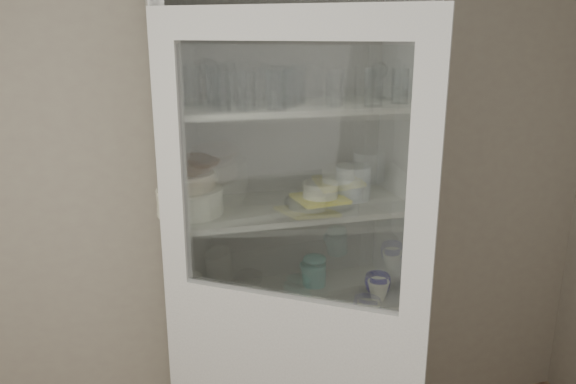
{
  "coord_description": "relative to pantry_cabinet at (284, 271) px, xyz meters",
  "views": [
    {
      "loc": [
        -0.36,
        -0.8,
        1.93
      ],
      "look_at": [
        0.2,
        1.27,
        1.31
      ],
      "focal_mm": 35.0,
      "sensor_mm": 36.0,
      "label": 1
    }
  ],
  "objects": [
    {
      "name": "measuring_cups",
      "position": [
        -0.3,
        -0.12,
        -0.06
      ],
      "size": [
        0.1,
        0.1,
        0.04
      ],
      "primitive_type": "cylinder",
      "color": "#ACABAC",
      "rests_on": "shelf_mugs"
    },
    {
      "name": "goblet_3",
      "position": [
        0.41,
        0.02,
        0.8
      ],
      "size": [
        0.07,
        0.07,
        0.16
      ],
      "primitive_type": null,
      "color": "silver",
      "rests_on": "shelf_glass"
    },
    {
      "name": "tumbler_3",
      "position": [
        -0.08,
        -0.22,
        0.79
      ],
      "size": [
        0.08,
        0.08,
        0.14
      ],
      "primitive_type": "cylinder",
      "rotation": [
        0.0,
        0.0,
        -0.13
      ],
      "color": "silver",
      "rests_on": "shelf_glass"
    },
    {
      "name": "white_ramekin",
      "position": [
        0.12,
        -0.1,
        0.38
      ],
      "size": [
        0.17,
        0.17,
        0.06
      ],
      "primitive_type": "cylinder",
      "rotation": [
        0.0,
        0.0,
        -0.25
      ],
      "color": "white",
      "rests_on": "yellow_trivet"
    },
    {
      "name": "goblet_0",
      "position": [
        -0.29,
        0.06,
        0.81
      ],
      "size": [
        0.08,
        0.08,
        0.18
      ],
      "primitive_type": null,
      "color": "silver",
      "rests_on": "shelf_glass"
    },
    {
      "name": "tumbler_8",
      "position": [
        -0.27,
        -0.08,
        0.8
      ],
      "size": [
        0.1,
        0.1,
        0.15
      ],
      "primitive_type": "cylinder",
      "rotation": [
        0.0,
        0.0,
        -0.39
      ],
      "color": "silver",
      "rests_on": "shelf_glass"
    },
    {
      "name": "teal_jar",
      "position": [
        0.13,
        -0.0,
        -0.02
      ],
      "size": [
        0.1,
        0.1,
        0.12
      ],
      "color": "teal",
      "rests_on": "shelf_mugs"
    },
    {
      "name": "tumbler_7",
      "position": [
        -0.36,
        -0.05,
        0.79
      ],
      "size": [
        0.09,
        0.09,
        0.15
      ],
      "primitive_type": "cylinder",
      "rotation": [
        0.0,
        0.0,
        -0.22
      ],
      "color": "silver",
      "rests_on": "shelf_glass"
    },
    {
      "name": "goblet_2",
      "position": [
        -0.01,
        0.04,
        0.8
      ],
      "size": [
        0.07,
        0.07,
        0.15
      ],
      "primitive_type": null,
      "color": "silver",
      "rests_on": "shelf_glass"
    },
    {
      "name": "plate_stack_back",
      "position": [
        -0.37,
        0.04,
        0.38
      ],
      "size": [
        0.21,
        0.21,
        0.11
      ],
      "primitive_type": "cylinder",
      "color": "white",
      "rests_on": "shelf_plates"
    },
    {
      "name": "cupboard_door",
      "position": [
        -0.13,
        -0.54,
        -0.07
      ],
      "size": [
        0.76,
        0.54,
        2.0
      ],
      "rotation": [
        0.0,
        0.0,
        -0.6
      ],
      "color": "silver",
      "rests_on": "floor"
    },
    {
      "name": "tumbler_11",
      "position": [
        0.02,
        -0.09,
        0.78
      ],
      "size": [
        0.07,
        0.07,
        0.13
      ],
      "primitive_type": "cylinder",
      "rotation": [
        0.0,
        0.0,
        0.08
      ],
      "color": "silver",
      "rests_on": "shelf_glass"
    },
    {
      "name": "tumbler_2",
      "position": [
        -0.04,
        -0.19,
        0.79
      ],
      "size": [
        0.08,
        0.08,
        0.14
      ],
      "primitive_type": "cylinder",
      "rotation": [
        0.0,
        0.0,
        0.24
      ],
      "color": "silver",
      "rests_on": "shelf_glass"
    },
    {
      "name": "cream_bowl",
      "position": [
        -0.39,
        -0.09,
        0.45
      ],
      "size": [
        0.21,
        0.21,
        0.06
      ],
      "primitive_type": "cylinder",
      "rotation": [
        0.0,
        0.0,
        0.08
      ],
      "color": "beige",
      "rests_on": "plate_stack_front"
    },
    {
      "name": "grey_bowl_stack",
      "position": [
        0.27,
        -0.07,
        0.39
      ],
      "size": [
        0.14,
        0.14,
        0.14
      ],
      "primitive_type": "cylinder",
      "color": "silver",
      "rests_on": "shelf_plates"
    },
    {
      "name": "cream_dish",
      "position": [
        -0.28,
        -0.07,
        -0.44
      ],
      "size": [
        0.3,
        0.3,
        0.08
      ],
      "primitive_type": "imported",
      "rotation": [
        0.0,
        0.0,
        0.28
      ],
      "color": "beige",
      "rests_on": "shelf_bot"
    },
    {
      "name": "mug_white",
      "position": [
        0.35,
        -0.21,
        -0.04
      ],
      "size": [
        0.09,
        0.09,
        0.08
      ],
      "primitive_type": "imported",
      "rotation": [
        0.0,
        0.0,
        -0.03
      ],
      "color": "white",
      "rests_on": "shelf_mugs"
    },
    {
      "name": "tumbler_1",
      "position": [
        -0.19,
        -0.22,
        0.79
      ],
      "size": [
        0.09,
        0.09,
        0.14
      ],
      "primitive_type": "cylinder",
      "rotation": [
        0.0,
        0.0,
        0.43
      ],
      "color": "silver",
      "rests_on": "shelf_glass"
    },
    {
      "name": "goblet_1",
      "position": [
        -0.06,
        0.06,
        0.8
      ],
      "size": [
        0.07,
        0.07,
        0.16
      ],
      "primitive_type": null,
      "color": "silver",
      "rests_on": "shelf_glass"
    },
    {
      "name": "pantry_cabinet",
      "position": [
        0.0,
        0.0,
        0.0
      ],
      "size": [
        1.0,
        0.45,
        2.1
      ],
      "color": "silver",
      "rests_on": "floor"
    },
    {
      "name": "white_canister",
      "position": [
        -0.41,
        -0.05,
        -0.02
      ],
      "size": [
        0.12,
        0.12,
        0.13
      ],
      "primitive_type": "cylinder",
      "rotation": [
        0.0,
        0.0,
        -0.13
      ],
      "color": "white",
      "rests_on": "shelf_mugs"
    },
    {
      "name": "tumbler_10",
      "position": [
        0.03,
        -0.08,
        0.79
      ],
      "size": [
        0.08,
        0.08,
        0.15
      ],
      "primitive_type": "cylinder",
      "rotation": [
        0.0,
        0.0,
        0.08
      ],
      "color": "silver",
      "rests_on": "shelf_glass"
    },
    {
      "name": "wall_back",
      "position": [
        -0.2,
        0.16,
        0.36
      ],
      "size": [
        3.6,
        0.02,
        2.6
      ],
      "primitive_type": "cube",
      "color": "gray",
      "rests_on": "ground"
    },
    {
      "name": "yellow_trivet",
      "position": [
        0.12,
        -0.1,
        0.34
      ],
      "size": [
        0.21,
        0.21,
        0.01
      ],
      "primitive_type": "cube",
      "rotation": [
        0.0,
        0.0,
        0.12
      ],
      "color": "yellow",
      "rests_on": "glass_platter"
    },
    {
      "name": "tin_box",
      "position": [
        0.14,
        -0.08,
        -0.45
      ],
      "size": [
        0.24,
        0.21,
        0.06
      ],
      "primitive_type": "cube",
      "rotation": [
        0.0,
        0.0,
        0.39
      ],
      "color": "gray",
      "rests_on": "shelf_bot"
    },
    {
      "name": "plate_stack_front",
      "position": [
        -0.39,
        -0.09,
        0.37
      ],
      "size": [
        0.25,
        0.25,
        0.1
      ],
      "primitive_type": "cylinder",
      "color": "white",
      "rests_on": "shelf_plates"
    },
    {
      "name": "terracotta_bowl",
      "position": [
        -0.39,
        -0.09,
        0.51
      ],
      "size": [
        0.28,
        0.28,
        0.05
      ],
      "primitive_type": "imported",
      "rotation": [
        0.0,
        0.0,
        0.36
      ],
      "color": "#492C12",
      "rests_on": "cream_bowl"
    },
    {
      "name": "mug_blue",
      "position": [
        0.37,
        -0.16,
        -0.04
      ],
      "size": [
        0.14,
        0.14,
        0.09
      ],
      "primitive_type": "imported",
      "rotation": [
        0.0,
        0.0,
        0.33
      ],
      "color": "navy",
      "rests_on": "shelf_mugs"
    },
    {
      "name": "tumbler_5",
      "position": [
        0.14,
        -0.19,
        0.79
      ],
      "size": [
        0.07,
        0.07,
        0.13
      ],
      "primitive_type": "cylinder",
      "rotation": [
        0.0,
        0.0,
        0.04
      ],
      "color": "silver",
      "rests_on": "shelf_glass"
    },
    {
      "name": "tumbler_0",
      "position": [
        -0.28,
        -0.21,
        0.78
      ],
      "size": [
        0.08,
        0.08,
        0.13
      ],
      "primitive_type": "cylinder",
      "rotation": [
        0.0,
        0.0,
        -0.42
      ],
      "color": "silver",
      "rests_on": "shelf_glass"
    },
    {
      "name": "mug_teal",
      "position": [
        0.12,
        -0.02,
        -0.03
      ],
      "size": [
        0.14,
        0.14,
        0.11
      ],
      "primitive_type": "imported",
      "rotation": [
        0.0,
        0.0,
        -0.29
      ],
      "color": "teal",
      "rests_on": "shelf_mugs"
    },
    {
      "name": "tumbler_9",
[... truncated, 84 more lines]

